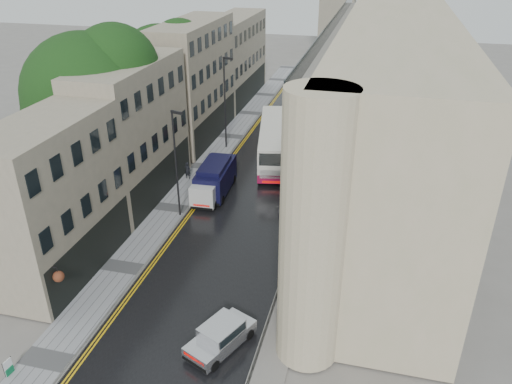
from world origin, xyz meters
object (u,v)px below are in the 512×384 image
at_px(tree_near, 90,116).
at_px(silver_hatchback, 191,344).
at_px(tree_far, 162,83).
at_px(white_van, 193,195).
at_px(navy_van, 197,185).
at_px(lamp_post_near, 176,165).
at_px(estate_sign, 8,367).
at_px(white_lorry, 308,117).
at_px(pedestrian, 187,170).
at_px(lamp_post_far, 225,104).
at_px(cream_bus, 260,156).

distance_m(tree_near, silver_hatchback, 21.41).
bearing_deg(tree_far, white_van, -58.86).
xyz_separation_m(white_van, navy_van, (0.00, 0.98, 0.42)).
relative_size(silver_hatchback, lamp_post_near, 0.47).
bearing_deg(lamp_post_near, estate_sign, -81.37).
xyz_separation_m(tree_far, white_lorry, (14.32, 5.24, -4.12)).
bearing_deg(pedestrian, tree_near, 37.42).
bearing_deg(lamp_post_far, estate_sign, -79.28).
relative_size(white_lorry, estate_sign, 9.06).
height_order(white_van, navy_van, navy_van).
height_order(white_lorry, silver_hatchback, white_lorry).
height_order(navy_van, lamp_post_far, lamp_post_far).
bearing_deg(lamp_post_near, pedestrian, 121.76).
height_order(white_lorry, lamp_post_near, lamp_post_near).
relative_size(white_lorry, white_van, 1.75).
bearing_deg(white_lorry, lamp_post_far, -138.52).
height_order(tree_near, estate_sign, tree_near).
relative_size(tree_near, white_van, 3.06).
bearing_deg(white_van, lamp_post_far, 93.21).
height_order(tree_far, estate_sign, tree_far).
relative_size(tree_near, white_lorry, 1.74).
bearing_deg(lamp_post_near, cream_bus, 81.31).
bearing_deg(navy_van, silver_hatchback, -73.73).
relative_size(silver_hatchback, white_van, 0.88).
relative_size(white_lorry, lamp_post_far, 0.87).
bearing_deg(lamp_post_far, white_lorry, 50.01).
height_order(pedestrian, estate_sign, pedestrian).
bearing_deg(white_lorry, silver_hatchback, -86.43).
relative_size(tree_far, white_lorry, 1.56).
relative_size(lamp_post_far, estate_sign, 10.40).
distance_m(white_van, estate_sign, 18.81).
distance_m(navy_van, lamp_post_far, 12.25).
height_order(silver_hatchback, pedestrian, pedestrian).
bearing_deg(white_van, tree_near, 177.54).
bearing_deg(white_van, white_lorry, 68.76).
bearing_deg(silver_hatchback, tree_far, 139.61).
distance_m(tree_near, lamp_post_near, 8.31).
relative_size(tree_far, lamp_post_far, 1.36).
xyz_separation_m(pedestrian, estate_sign, (-0.47, -23.33, -0.34)).
bearing_deg(silver_hatchback, navy_van, 133.07).
xyz_separation_m(tree_near, navy_van, (8.20, 0.91, -5.48)).
distance_m(navy_van, pedestrian, 4.41).
relative_size(white_lorry, navy_van, 1.40).
relative_size(white_van, navy_van, 0.80).
relative_size(tree_near, silver_hatchback, 3.47).
height_order(tree_near, lamp_post_far, tree_near).
height_order(tree_near, white_van, tree_near).
bearing_deg(estate_sign, tree_near, 113.15).
distance_m(white_van, lamp_post_far, 13.31).
distance_m(white_lorry, lamp_post_near, 21.25).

